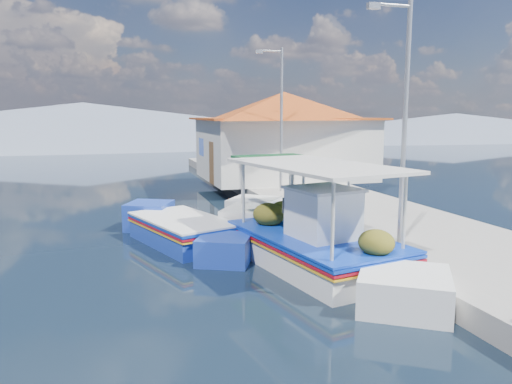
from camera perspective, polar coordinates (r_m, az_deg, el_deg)
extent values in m
plane|color=black|center=(9.86, -0.54, -13.57)|extent=(160.00, 160.00, 0.00)
cube|color=gray|center=(17.36, 12.60, -2.94)|extent=(5.00, 44.00, 0.50)
cylinder|color=#A5A8AD|center=(12.87, 13.32, -5.32)|extent=(0.20, 0.20, 0.30)
cylinder|color=#A5A8AD|center=(18.18, 3.75, -0.92)|extent=(0.20, 0.20, 0.30)
cylinder|color=#A5A8AD|center=(23.81, -1.39, 1.47)|extent=(0.20, 0.20, 0.30)
cube|color=white|center=(12.51, 6.78, -7.49)|extent=(3.29, 5.18, 1.05)
cube|color=white|center=(15.49, 4.12, -3.71)|extent=(2.44, 2.44, 1.16)
cube|color=white|center=(9.69, 11.00, -12.59)|extent=(2.37, 2.37, 1.00)
cube|color=#0D37B3|center=(12.38, 6.82, -5.33)|extent=(3.39, 5.33, 0.07)
cube|color=#A50E1D|center=(12.40, 6.81, -5.72)|extent=(3.39, 5.33, 0.06)
cube|color=yellow|center=(12.42, 6.81, -6.07)|extent=(3.39, 5.33, 0.04)
cube|color=#0D37B3|center=(12.36, 6.83, -4.98)|extent=(3.40, 5.29, 0.06)
cube|color=brown|center=(12.37, 6.83, -5.13)|extent=(3.08, 5.05, 0.06)
cube|color=white|center=(11.92, 7.24, -2.67)|extent=(1.59, 1.66, 1.22)
cube|color=silver|center=(11.81, 7.30, 0.33)|extent=(1.73, 1.80, 0.07)
cylinder|color=beige|center=(13.97, 1.11, 0.28)|extent=(0.08, 0.08, 1.77)
cylinder|color=beige|center=(14.35, 8.85, 0.41)|extent=(0.08, 0.08, 1.77)
cylinder|color=beige|center=(10.05, 4.11, -3.21)|extent=(0.08, 0.08, 1.77)
cylinder|color=beige|center=(10.57, 14.57, -2.87)|extent=(0.08, 0.08, 1.77)
cube|color=silver|center=(12.06, 6.98, 3.06)|extent=(3.41, 5.20, 0.08)
ellipsoid|color=#424312|center=(13.69, 3.57, -2.34)|extent=(0.84, 0.93, 0.63)
ellipsoid|color=#424312|center=(14.38, 6.23, -2.03)|extent=(0.71, 0.78, 0.53)
ellipsoid|color=#424312|center=(10.49, 10.52, -6.21)|extent=(0.75, 0.83, 0.56)
sphere|color=red|center=(13.11, 10.95, -0.71)|extent=(0.44, 0.44, 0.44)
cube|color=white|center=(14.63, 4.03, -5.04)|extent=(2.59, 4.20, 1.01)
cube|color=white|center=(17.13, 1.83, -2.49)|extent=(2.16, 2.16, 1.12)
cube|color=white|center=(12.23, 7.05, -7.92)|extent=(2.10, 2.10, 0.96)
cube|color=#0D37B3|center=(14.52, 4.05, -3.24)|extent=(2.67, 4.33, 0.06)
cube|color=#A50E1D|center=(14.54, 4.05, -3.57)|extent=(2.67, 4.33, 0.05)
cube|color=yellow|center=(14.56, 4.04, -3.86)|extent=(2.67, 4.33, 0.04)
cube|color=#1D3EAF|center=(14.51, 4.05, -2.95)|extent=(2.69, 4.29, 0.05)
cube|color=brown|center=(14.51, 4.05, -3.08)|extent=(2.41, 4.10, 0.05)
cylinder|color=beige|center=(15.79, -0.42, 1.08)|extent=(0.07, 0.07, 1.71)
cylinder|color=beige|center=(16.17, 5.56, 1.23)|extent=(0.07, 0.07, 1.71)
cylinder|color=beige|center=(12.56, 2.20, -0.99)|extent=(0.07, 0.07, 1.71)
cylinder|color=beige|center=(13.03, 9.56, -0.75)|extent=(0.07, 0.07, 1.71)
cube|color=#0E4721|center=(14.25, 4.13, 3.66)|extent=(2.70, 4.21, 0.07)
cube|color=#1D3EAF|center=(14.68, -8.48, -5.10)|extent=(2.91, 3.94, 0.98)
cube|color=#1D3EAF|center=(16.91, -7.07, -2.75)|extent=(1.79, 1.79, 1.09)
cube|color=#1D3EAF|center=(12.52, -10.35, -7.64)|extent=(1.74, 1.74, 0.93)
cube|color=#0D37B3|center=(14.57, -8.52, -3.37)|extent=(2.99, 4.06, 0.06)
cube|color=#A50E1D|center=(14.59, -8.51, -3.69)|extent=(2.99, 4.06, 0.05)
cube|color=yellow|center=(14.61, -8.51, -3.96)|extent=(2.99, 4.06, 0.04)
cube|color=white|center=(14.56, -8.53, -3.09)|extent=(3.00, 4.03, 0.05)
cube|color=brown|center=(14.56, -8.53, -3.21)|extent=(2.74, 3.82, 0.05)
cube|color=silver|center=(25.36, 3.23, 4.99)|extent=(8.00, 6.00, 3.00)
cube|color=#B04E18|center=(25.30, 3.26, 8.49)|extent=(8.64, 6.48, 0.10)
pyramid|color=#B04E18|center=(25.30, 3.27, 9.96)|extent=(10.49, 10.49, 1.40)
cube|color=brown|center=(23.34, -5.14, 3.38)|extent=(0.06, 1.00, 2.00)
cube|color=#0D37B3|center=(25.73, -6.33, 5.23)|extent=(0.06, 1.20, 0.90)
cylinder|color=#A5A8AD|center=(12.91, 16.88, 7.37)|extent=(0.12, 0.12, 6.00)
cylinder|color=#A5A8AD|center=(12.90, 15.53, 20.18)|extent=(1.00, 0.08, 0.08)
cube|color=#A5A8AD|center=(12.63, 13.48, 20.27)|extent=(0.30, 0.14, 0.14)
cylinder|color=#A5A8AD|center=(21.00, 2.95, 8.24)|extent=(0.12, 0.12, 6.00)
cylinder|color=#A5A8AD|center=(20.98, 1.68, 16.05)|extent=(1.00, 0.08, 0.08)
cube|color=#A5A8AD|center=(20.82, 0.33, 15.97)|extent=(0.30, 0.14, 0.14)
cone|color=slate|center=(64.78, -19.41, 7.35)|extent=(96.00, 96.00, 5.50)
cone|color=slate|center=(70.39, 6.02, 7.21)|extent=(76.80, 76.80, 3.80)
cone|color=slate|center=(83.42, 22.15, 7.02)|extent=(89.60, 89.60, 4.20)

